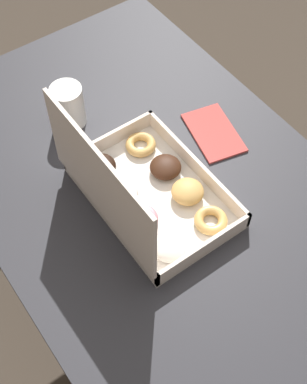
# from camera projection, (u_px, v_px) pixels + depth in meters

# --- Properties ---
(ground_plane) EXTENTS (8.00, 8.00, 0.00)m
(ground_plane) POSITION_uv_depth(u_px,v_px,m) (152.00, 311.00, 1.79)
(ground_plane) COLOR #42382D
(dining_table) EXTENTS (1.12, 0.73, 0.75)m
(dining_table) POSITION_uv_depth(u_px,v_px,m) (151.00, 210.00, 1.27)
(dining_table) COLOR #2D2D33
(dining_table) RESTS_ON ground_plane
(donut_box) EXTENTS (0.35, 0.24, 0.25)m
(donut_box) POSITION_uv_depth(u_px,v_px,m) (143.00, 191.00, 1.10)
(donut_box) COLOR silver
(donut_box) RESTS_ON dining_table
(coffee_mug) EXTENTS (0.07, 0.07, 0.10)m
(coffee_mug) POSITION_uv_depth(u_px,v_px,m) (68.00, 105.00, 1.23)
(coffee_mug) COLOR white
(coffee_mug) RESTS_ON dining_table
(paper_napkin) EXTENTS (0.18, 0.13, 0.01)m
(paper_napkin) POSITION_uv_depth(u_px,v_px,m) (214.00, 133.00, 1.25)
(paper_napkin) COLOR #CC4C47
(paper_napkin) RESTS_ON dining_table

